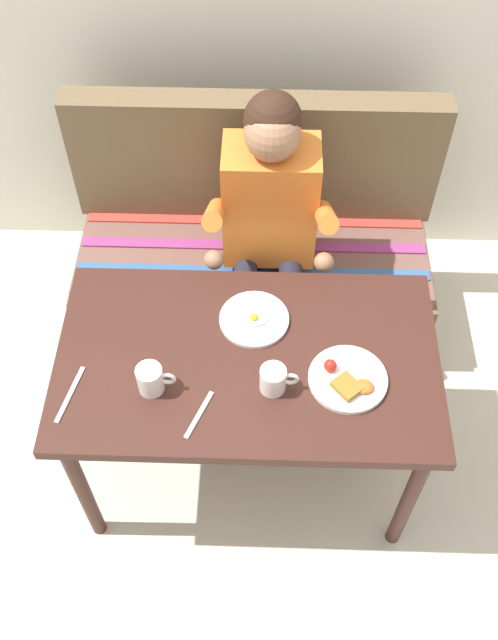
% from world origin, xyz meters
% --- Properties ---
extents(ground_plane, '(8.00, 8.00, 0.00)m').
position_xyz_m(ground_plane, '(0.00, 0.00, 0.00)').
color(ground_plane, beige).
extents(table, '(1.20, 0.70, 0.73)m').
position_xyz_m(table, '(0.00, 0.00, 0.65)').
color(table, '#3D1F19').
rests_on(table, ground).
extents(couch, '(1.44, 0.56, 1.00)m').
position_xyz_m(couch, '(0.00, 0.76, 0.33)').
color(couch, brown).
rests_on(couch, ground).
extents(person, '(0.45, 0.61, 1.21)m').
position_xyz_m(person, '(0.06, 0.59, 0.74)').
color(person, orange).
rests_on(person, ground).
extents(plate_breakfast, '(0.24, 0.24, 0.05)m').
position_xyz_m(plate_breakfast, '(0.31, -0.08, 0.74)').
color(plate_breakfast, white).
rests_on(plate_breakfast, table).
extents(plate_eggs, '(0.23, 0.23, 0.04)m').
position_xyz_m(plate_eggs, '(0.02, 0.14, 0.74)').
color(plate_eggs, white).
rests_on(plate_eggs, table).
extents(coffee_mug, '(0.12, 0.08, 0.10)m').
position_xyz_m(coffee_mug, '(-0.28, -0.12, 0.78)').
color(coffee_mug, white).
rests_on(coffee_mug, table).
extents(coffee_mug_second, '(0.12, 0.08, 0.09)m').
position_xyz_m(coffee_mug_second, '(0.08, -0.11, 0.78)').
color(coffee_mug_second, white).
rests_on(coffee_mug_second, table).
extents(fork, '(0.08, 0.16, 0.00)m').
position_xyz_m(fork, '(-0.14, -0.21, 0.73)').
color(fork, silver).
rests_on(fork, table).
extents(knife, '(0.06, 0.20, 0.00)m').
position_xyz_m(knife, '(-0.53, -0.15, 0.73)').
color(knife, silver).
rests_on(knife, table).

